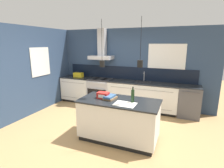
# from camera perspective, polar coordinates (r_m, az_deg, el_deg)

# --- Properties ---
(ground_plane) EXTENTS (16.00, 16.00, 0.00)m
(ground_plane) POSITION_cam_1_polar(r_m,az_deg,el_deg) (4.57, -3.03, -14.41)
(ground_plane) COLOR tan
(ground_plane) RESTS_ON ground
(wall_back) EXTENTS (5.60, 2.42, 2.60)m
(wall_back) POSITION_cam_1_polar(r_m,az_deg,el_deg) (5.98, 4.60, 5.83)
(wall_back) COLOR navy
(wall_back) RESTS_ON ground_plane
(wall_left) EXTENTS (0.08, 3.80, 2.60)m
(wall_left) POSITION_cam_1_polar(r_m,az_deg,el_deg) (6.08, -21.44, 4.62)
(wall_left) COLOR navy
(wall_left) RESTS_ON ground_plane
(counter_run_left) EXTENTS (1.11, 0.64, 0.91)m
(counter_run_left) POSITION_cam_1_polar(r_m,az_deg,el_deg) (6.63, -11.08, -1.51)
(counter_run_left) COLOR black
(counter_run_left) RESTS_ON ground_plane
(counter_run_sink) EXTENTS (2.19, 0.64, 1.23)m
(counter_run_sink) POSITION_cam_1_polar(r_m,az_deg,el_deg) (5.71, 9.80, -3.86)
(counter_run_sink) COLOR black
(counter_run_sink) RESTS_ON ground_plane
(oven_range) EXTENTS (0.79, 0.66, 0.91)m
(oven_range) POSITION_cam_1_polar(r_m,az_deg,el_deg) (6.17, -3.78, -2.45)
(oven_range) COLOR #B5B5BA
(oven_range) RESTS_ON ground_plane
(dishwasher) EXTENTS (0.60, 0.65, 0.91)m
(dishwasher) POSITION_cam_1_polar(r_m,az_deg,el_deg) (5.60, 23.87, -5.23)
(dishwasher) COLOR #4C4C51
(dishwasher) RESTS_ON ground_plane
(kitchen_island) EXTENTS (1.74, 0.87, 0.91)m
(kitchen_island) POSITION_cam_1_polar(r_m,az_deg,el_deg) (3.95, 2.26, -11.56)
(kitchen_island) COLOR black
(kitchen_island) RESTS_ON ground_plane
(bottle_on_island) EXTENTS (0.07, 0.07, 0.33)m
(bottle_on_island) POSITION_cam_1_polar(r_m,az_deg,el_deg) (3.64, 6.77, -3.87)
(bottle_on_island) COLOR #193319
(bottle_on_island) RESTS_ON kitchen_island
(book_stack) EXTENTS (0.25, 0.34, 0.08)m
(book_stack) POSITION_cam_1_polar(r_m,az_deg,el_deg) (3.86, -0.65, -4.35)
(book_stack) COLOR olive
(book_stack) RESTS_ON kitchen_island
(red_supply_box) EXTENTS (0.25, 0.18, 0.14)m
(red_supply_box) POSITION_cam_1_polar(r_m,az_deg,el_deg) (3.92, -2.93, -3.69)
(red_supply_box) COLOR red
(red_supply_box) RESTS_ON kitchen_island
(paper_pile) EXTENTS (0.45, 0.35, 0.01)m
(paper_pile) POSITION_cam_1_polar(r_m,az_deg,el_deg) (3.56, 4.26, -6.55)
(paper_pile) COLOR silver
(paper_pile) RESTS_ON kitchen_island
(yellow_toolbox) EXTENTS (0.34, 0.18, 0.19)m
(yellow_toolbox) POSITION_cam_1_polar(r_m,az_deg,el_deg) (6.49, -10.92, 2.96)
(yellow_toolbox) COLOR gold
(yellow_toolbox) RESTS_ON counter_run_left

